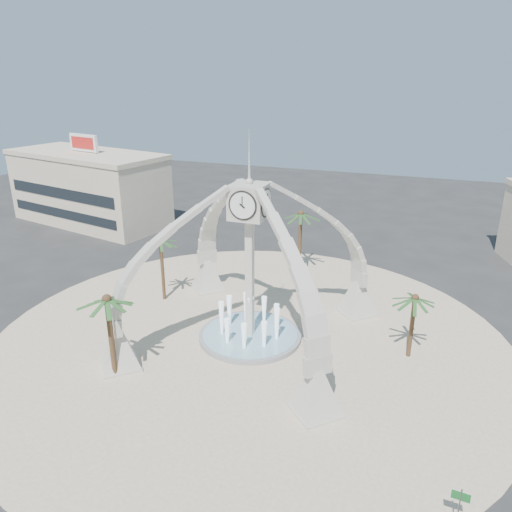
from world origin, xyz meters
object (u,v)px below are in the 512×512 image
(palm_east, at_px, (415,299))
(palm_north, at_px, (301,214))
(palm_south, at_px, (107,300))
(clock_tower, at_px, (250,261))
(fountain, at_px, (250,335))
(palm_west, at_px, (161,242))
(street_sign, at_px, (460,501))

(palm_east, xyz_separation_m, palm_north, (-11.99, 12.56, 1.61))
(palm_east, bearing_deg, palm_north, 133.65)
(palm_north, xyz_separation_m, palm_south, (-6.56, -22.42, -0.48))
(palm_east, xyz_separation_m, palm_south, (-18.55, -9.85, 1.13))
(palm_south, bearing_deg, clock_tower, 50.61)
(palm_east, relative_size, palm_south, 0.81)
(fountain, relative_size, palm_west, 1.27)
(fountain, height_order, palm_east, palm_east)
(clock_tower, distance_m, fountain, 6.20)
(palm_south, bearing_deg, palm_west, 105.04)
(palm_east, distance_m, palm_north, 17.44)
(fountain, bearing_deg, clock_tower, -90.00)
(palm_north, bearing_deg, street_sign, -60.58)
(clock_tower, xyz_separation_m, palm_east, (11.84, 1.68, -1.80))
(fountain, xyz_separation_m, palm_south, (-6.71, -8.17, 5.53))
(street_sign, bearing_deg, fountain, 144.32)
(palm_north, height_order, palm_south, palm_north)
(palm_west, bearing_deg, palm_south, -74.96)
(palm_north, bearing_deg, palm_east, -46.35)
(palm_west, bearing_deg, fountain, -20.99)
(clock_tower, distance_m, palm_east, 12.09)
(palm_north, distance_m, street_sign, 31.44)
(palm_west, height_order, street_sign, palm_west)
(palm_south, height_order, street_sign, palm_south)
(clock_tower, distance_m, palm_south, 10.59)
(palm_west, distance_m, street_sign, 30.33)
(palm_east, distance_m, palm_west, 21.89)
(clock_tower, relative_size, street_sign, 7.52)
(fountain, bearing_deg, palm_south, -129.39)
(clock_tower, relative_size, palm_south, 2.70)
(clock_tower, height_order, palm_north, clock_tower)
(palm_east, height_order, palm_west, palm_west)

